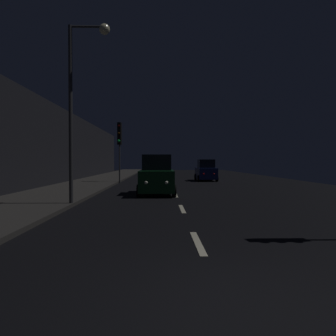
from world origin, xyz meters
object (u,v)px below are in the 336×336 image
at_px(car_parked_right_far, 206,171).
at_px(car_approaching_headlights, 157,176).
at_px(traffic_light_far_left, 119,139).
at_px(streetlamp_overhead, 81,86).

bearing_deg(car_parked_right_far, car_approaching_headlights, 160.28).
xyz_separation_m(traffic_light_far_left, car_approaching_headlights, (3.29, -9.51, -2.77)).
xyz_separation_m(car_approaching_headlights, car_parked_right_far, (4.59, 12.80, -0.09)).
bearing_deg(streetlamp_overhead, traffic_light_far_left, 90.98).
bearing_deg(car_approaching_headlights, traffic_light_far_left, -160.94).
xyz_separation_m(streetlamp_overhead, car_approaching_headlights, (3.04, 5.08, -3.92)).
bearing_deg(streetlamp_overhead, car_approaching_headlights, 59.11).
distance_m(traffic_light_far_left, car_parked_right_far, 9.00).
distance_m(car_approaching_headlights, car_parked_right_far, 13.60).
height_order(traffic_light_far_left, car_approaching_headlights, traffic_light_far_left).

